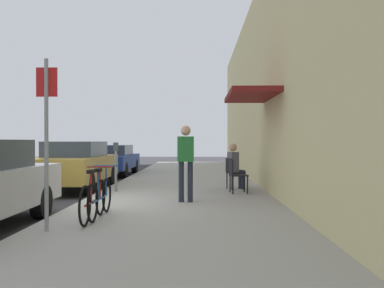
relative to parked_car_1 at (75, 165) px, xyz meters
The scene contains 13 objects.
ground_plane 3.71m from the parked_car_1, 72.36° to the right, with size 60.00×60.00×0.00m, color #2D2D30.
sidewalk_slab 3.72m from the parked_car_1, 23.55° to the right, with size 4.50×32.00×0.12m, color #9E9B93.
building_facade 6.39m from the parked_car_1, 14.31° to the right, with size 1.40×32.00×6.27m.
parked_car_1 is the anchor object (origin of this frame).
parked_car_2 5.36m from the parked_car_1, 90.00° to the left, with size 1.80×4.40×1.30m.
parking_meter 2.13m from the parked_car_1, 43.07° to the right, with size 0.12×0.10×1.32m.
street_sign 6.65m from the parked_car_1, 76.84° to the right, with size 0.32×0.06×2.60m.
bicycle_0 5.64m from the parked_car_1, 68.81° to the right, with size 0.46×1.71×0.90m.
bicycle_1 5.94m from the parked_car_1, 70.33° to the right, with size 0.46×1.71×0.90m.
cafe_chair_0 5.06m from the parked_car_1, 20.31° to the right, with size 0.49×0.49×0.87m.
cafe_chair_1 4.83m from the parked_car_1, 10.30° to the right, with size 0.55×0.55×0.87m.
seated_patron_1 4.88m from the parked_car_1, ahead, with size 0.51×0.46×1.29m.
pedestrian_standing 4.87m from the parked_car_1, 43.93° to the right, with size 0.36×0.22×1.70m.
Camera 1 is at (2.71, -9.25, 1.48)m, focal length 39.36 mm.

